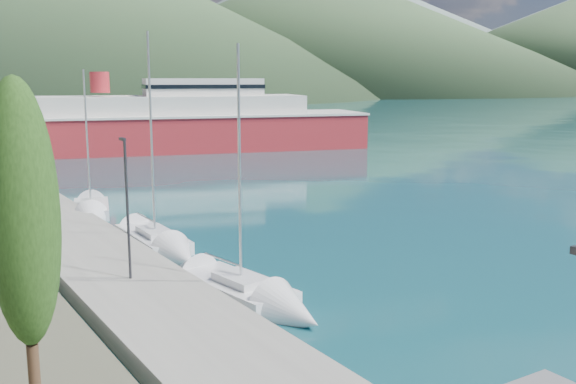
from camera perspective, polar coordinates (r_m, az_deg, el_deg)
quay at (r=41.35m, az=-19.91°, el=-2.95°), size 5.00×88.00×0.80m
hills_far at (r=654.73m, az=-19.54°, el=15.57°), size 1480.00×900.00×180.00m
hills_near at (r=404.87m, az=-16.63°, el=15.41°), size 1010.00×520.00×115.00m
lamp_posts at (r=28.76m, az=-14.67°, el=-0.73°), size 0.15×45.13×6.06m
sailboat_near at (r=26.55m, az=-2.10°, el=-9.74°), size 3.54×8.36×11.63m
sailboat_mid at (r=35.13m, az=-10.73°, el=-4.94°), size 2.42×8.82×12.65m
sailboat_far at (r=44.64m, az=-17.12°, el=-1.98°), size 4.32×7.70×10.79m
ferry at (r=84.22m, az=-11.05°, el=5.80°), size 54.23×25.46×10.56m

